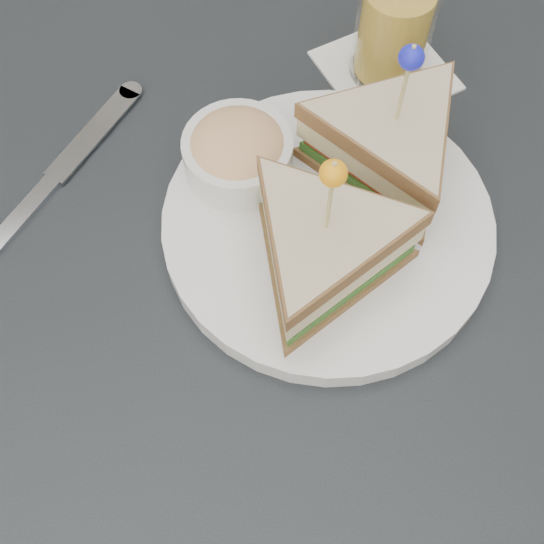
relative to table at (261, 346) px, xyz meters
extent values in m
plane|color=#3F3833|center=(0.00, 0.00, -0.67)|extent=(3.50, 3.50, 0.00)
cube|color=black|center=(0.00, 0.00, 0.06)|extent=(0.80, 0.80, 0.03)
cylinder|color=black|center=(-0.35, 0.35, -0.31)|extent=(0.04, 0.04, 0.72)
cylinder|color=black|center=(0.35, 0.35, -0.31)|extent=(0.04, 0.04, 0.72)
cylinder|color=white|center=(0.06, 0.07, 0.08)|extent=(0.31, 0.31, 0.02)
cylinder|color=white|center=(0.06, 0.07, 0.09)|extent=(0.31, 0.31, 0.01)
cylinder|color=#D3C679|center=(0.05, 0.03, 0.19)|extent=(0.00, 0.00, 0.09)
sphere|color=orange|center=(0.05, 0.03, 0.23)|extent=(0.02, 0.02, 0.02)
cylinder|color=#D3C679|center=(0.11, 0.12, 0.19)|extent=(0.00, 0.00, 0.09)
sphere|color=#1A1DC5|center=(0.11, 0.12, 0.23)|extent=(0.02, 0.02, 0.02)
cylinder|color=white|center=(-0.02, 0.12, 0.11)|extent=(0.10, 0.10, 0.04)
ellipsoid|color=#E0B772|center=(-0.02, 0.12, 0.13)|extent=(0.09, 0.09, 0.04)
cube|color=silver|center=(-0.20, 0.10, 0.08)|extent=(0.06, 0.09, 0.01)
cube|color=silver|center=(-0.15, 0.18, 0.08)|extent=(0.08, 0.11, 0.00)
cylinder|color=silver|center=(-0.12, 0.23, 0.08)|extent=(0.03, 0.03, 0.00)
cube|color=white|center=(0.12, 0.25, 0.08)|extent=(0.15, 0.15, 0.00)
cylinder|color=gold|center=(0.12, 0.25, 0.13)|extent=(0.08, 0.08, 0.09)
cylinder|color=white|center=(0.12, 0.25, 0.15)|extent=(0.09, 0.09, 0.14)
cube|color=white|center=(0.12, 0.24, 0.16)|extent=(0.02, 0.02, 0.02)
camera|label=1|loc=(0.01, -0.22, 0.57)|focal=45.00mm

